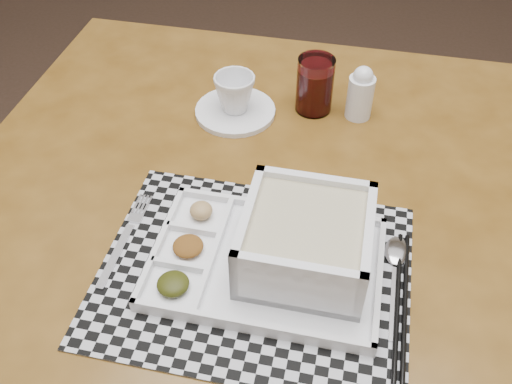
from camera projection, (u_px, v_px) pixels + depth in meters
floor at (157, 310)px, 1.68m from camera, size 5.00×5.00×0.00m
dining_table at (266, 242)px, 0.95m from camera, size 1.09×1.09×0.78m
placemat at (254, 273)px, 0.80m from camera, size 0.45×0.36×0.00m
serving_tray at (293, 248)px, 0.78m from camera, size 0.33×0.24×0.10m
fork at (126, 237)px, 0.84m from camera, size 0.03×0.19×0.00m
spoon at (396, 258)px, 0.81m from camera, size 0.04×0.18×0.01m
chopsticks at (401, 303)px, 0.76m from camera, size 0.03×0.24×0.01m
saucer at (235, 111)px, 1.07m from camera, size 0.15×0.15×0.01m
cup at (235, 93)px, 1.04m from camera, size 0.10×0.10×0.07m
juice_glass at (315, 87)px, 1.04m from camera, size 0.07×0.07×0.11m
creamer_bottle at (361, 93)px, 1.03m from camera, size 0.05×0.05×0.10m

